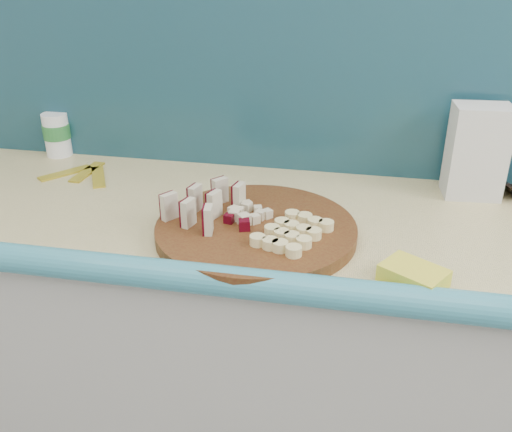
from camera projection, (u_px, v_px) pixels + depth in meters
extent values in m
cube|color=white|center=(234.00, 17.00, 1.43)|extent=(3.60, 0.04, 2.60)
cube|color=beige|center=(251.00, 368.00, 1.53)|extent=(2.20, 0.60, 0.88)
cube|color=#D4C47C|center=(250.00, 217.00, 1.33)|extent=(2.20, 0.60, 0.03)
cube|color=teal|center=(217.00, 287.00, 1.06)|extent=(2.20, 0.06, 0.03)
cube|color=teal|center=(272.00, 76.00, 1.46)|extent=(2.20, 0.02, 0.50)
cylinder|color=#461D0F|center=(256.00, 230.00, 1.21)|extent=(0.56, 0.56, 0.03)
cube|color=beige|center=(169.00, 206.00, 1.21)|extent=(0.03, 0.04, 0.06)
cube|color=#450410|center=(166.00, 205.00, 1.22)|extent=(0.02, 0.03, 0.06)
cube|color=beige|center=(196.00, 198.00, 1.25)|extent=(0.03, 0.04, 0.06)
cube|color=#450410|center=(192.00, 197.00, 1.26)|extent=(0.02, 0.03, 0.06)
cube|color=beige|center=(220.00, 191.00, 1.29)|extent=(0.03, 0.04, 0.06)
cube|color=#450410|center=(217.00, 190.00, 1.29)|extent=(0.02, 0.03, 0.06)
cube|color=beige|center=(189.00, 213.00, 1.18)|extent=(0.03, 0.04, 0.06)
cube|color=#450410|center=(185.00, 212.00, 1.19)|extent=(0.02, 0.03, 0.06)
cube|color=beige|center=(215.00, 204.00, 1.22)|extent=(0.03, 0.04, 0.06)
cube|color=#450410|center=(211.00, 203.00, 1.23)|extent=(0.02, 0.03, 0.06)
cube|color=beige|center=(239.00, 196.00, 1.26)|extent=(0.03, 0.04, 0.06)
cube|color=#450410|center=(236.00, 195.00, 1.26)|extent=(0.02, 0.03, 0.06)
cube|color=beige|center=(209.00, 220.00, 1.16)|extent=(0.03, 0.04, 0.06)
cube|color=#450410|center=(205.00, 219.00, 1.16)|extent=(0.02, 0.03, 0.06)
cube|color=beige|center=(250.00, 218.00, 1.21)|extent=(0.02, 0.02, 0.02)
cube|color=beige|center=(254.00, 217.00, 1.21)|extent=(0.02, 0.02, 0.02)
cube|color=#450410|center=(258.00, 215.00, 1.22)|extent=(0.02, 0.02, 0.02)
cube|color=beige|center=(250.00, 215.00, 1.22)|extent=(0.02, 0.02, 0.02)
cube|color=beige|center=(249.00, 213.00, 1.23)|extent=(0.02, 0.02, 0.02)
cube|color=beige|center=(244.00, 211.00, 1.23)|extent=(0.02, 0.02, 0.02)
cube|color=beige|center=(242.00, 215.00, 1.22)|extent=(0.02, 0.02, 0.02)
cube|color=beige|center=(237.00, 215.00, 1.22)|extent=(0.02, 0.02, 0.02)
cube|color=#450410|center=(232.00, 217.00, 1.21)|extent=(0.02, 0.02, 0.02)
cube|color=beige|center=(240.00, 219.00, 1.20)|extent=(0.02, 0.02, 0.02)
cube|color=beige|center=(241.00, 221.00, 1.19)|extent=(0.02, 0.02, 0.02)
cube|color=beige|center=(246.00, 219.00, 1.20)|extent=(0.02, 0.02, 0.02)
cube|color=beige|center=(250.00, 220.00, 1.20)|extent=(0.02, 0.02, 0.02)
cylinder|color=#F3DF94|center=(259.00, 239.00, 1.12)|extent=(0.03, 0.03, 0.02)
cylinder|color=#F3DF94|center=(270.00, 243.00, 1.11)|extent=(0.03, 0.03, 0.02)
cylinder|color=#F3DF94|center=(281.00, 247.00, 1.10)|extent=(0.03, 0.03, 0.02)
cylinder|color=#F3DF94|center=(292.00, 251.00, 1.08)|extent=(0.03, 0.03, 0.02)
cylinder|color=#F3DF94|center=(271.00, 231.00, 1.15)|extent=(0.03, 0.03, 0.02)
cylinder|color=#F3DF94|center=(282.00, 235.00, 1.14)|extent=(0.03, 0.03, 0.02)
cylinder|color=#F3DF94|center=(293.00, 238.00, 1.13)|extent=(0.03, 0.03, 0.02)
cylinder|color=#F3DF94|center=(304.00, 242.00, 1.11)|extent=(0.03, 0.03, 0.02)
cylinder|color=#F3DF94|center=(283.00, 223.00, 1.19)|extent=(0.03, 0.03, 0.02)
cylinder|color=#F3DF94|center=(293.00, 227.00, 1.17)|extent=(0.03, 0.03, 0.02)
cylinder|color=#F3DF94|center=(304.00, 230.00, 1.16)|extent=(0.03, 0.03, 0.02)
cylinder|color=#F3DF94|center=(315.00, 233.00, 1.15)|extent=(0.03, 0.03, 0.02)
cylinder|color=#F3DF94|center=(294.00, 216.00, 1.22)|extent=(0.03, 0.03, 0.02)
cylinder|color=#F3DF94|center=(304.00, 219.00, 1.20)|extent=(0.03, 0.03, 0.02)
cylinder|color=#F3DF94|center=(314.00, 222.00, 1.19)|extent=(0.03, 0.03, 0.02)
cylinder|color=#F3DF94|center=(325.00, 226.00, 1.18)|extent=(0.03, 0.03, 0.02)
cube|color=silver|center=(477.00, 152.00, 1.35)|extent=(0.14, 0.10, 0.22)
cylinder|color=white|center=(57.00, 135.00, 1.63)|extent=(0.07, 0.07, 0.12)
cylinder|color=#2E7E39|center=(56.00, 131.00, 1.62)|extent=(0.08, 0.08, 0.04)
cube|color=#FFF643|center=(413.00, 276.00, 1.04)|extent=(0.14, 0.13, 0.03)
cube|color=gold|center=(66.00, 173.00, 1.52)|extent=(0.11, 0.13, 0.01)
cube|color=gold|center=(87.00, 172.00, 1.53)|extent=(0.04, 0.14, 0.01)
cube|color=gold|center=(98.00, 177.00, 1.50)|extent=(0.09, 0.14, 0.01)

